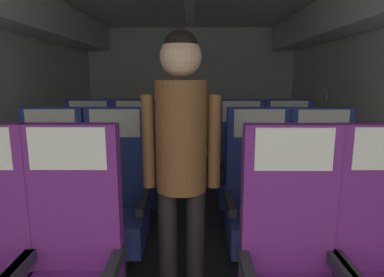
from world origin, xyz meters
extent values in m
cube|color=#23282D|center=(0.00, 2.73, -0.01)|extent=(3.66, 5.87, 0.02)
cube|color=silver|center=(0.00, 5.49, 1.11)|extent=(3.54, 0.06, 2.21)
cube|color=silver|center=(-1.50, 2.73, 1.99)|extent=(0.37, 5.25, 0.36)
cube|color=silver|center=(1.50, 2.73, 1.99)|extent=(0.37, 5.25, 0.36)
cylinder|color=white|center=(1.69, 4.10, 1.15)|extent=(0.01, 0.26, 0.26)
cube|color=#28282D|center=(-0.74, 1.28, 0.53)|extent=(0.05, 0.39, 0.06)
cube|color=#6B237A|center=(-0.52, 1.48, 0.81)|extent=(0.45, 0.08, 0.73)
cube|color=#28282D|center=(-0.31, 1.29, 0.53)|extent=(0.05, 0.39, 0.06)
cube|color=#28282D|center=(-0.74, 1.29, 0.53)|extent=(0.05, 0.39, 0.06)
cube|color=silver|center=(-0.52, 1.43, 1.06)|extent=(0.36, 0.01, 0.20)
cube|color=#6B237A|center=(0.97, 1.49, 0.81)|extent=(0.45, 0.08, 0.73)
cube|color=#28282D|center=(0.75, 1.30, 0.53)|extent=(0.05, 0.39, 0.06)
cube|color=#6B237A|center=(0.51, 1.47, 0.81)|extent=(0.45, 0.08, 0.73)
cube|color=#28282D|center=(0.73, 1.28, 0.53)|extent=(0.05, 0.39, 0.06)
cube|color=#28282D|center=(0.30, 1.28, 0.53)|extent=(0.05, 0.39, 0.06)
cube|color=silver|center=(0.51, 1.43, 1.06)|extent=(0.36, 0.01, 0.20)
cube|color=#38383D|center=(-0.97, 2.12, 0.11)|extent=(0.16, 0.17, 0.22)
cube|color=navy|center=(-0.97, 2.12, 0.33)|extent=(0.45, 0.47, 0.22)
cube|color=navy|center=(-0.97, 2.31, 0.81)|extent=(0.45, 0.08, 0.73)
cube|color=#28282D|center=(-0.75, 2.12, 0.53)|extent=(0.05, 0.39, 0.06)
cube|color=#28282D|center=(-1.18, 2.12, 0.53)|extent=(0.05, 0.39, 0.06)
cube|color=silver|center=(-0.97, 2.26, 1.06)|extent=(0.36, 0.01, 0.20)
cube|color=#38383D|center=(-0.51, 2.12, 0.11)|extent=(0.16, 0.17, 0.22)
cube|color=navy|center=(-0.51, 2.12, 0.33)|extent=(0.45, 0.47, 0.22)
cube|color=navy|center=(-0.51, 2.31, 0.81)|extent=(0.45, 0.08, 0.73)
cube|color=#28282D|center=(-0.29, 2.12, 0.53)|extent=(0.05, 0.39, 0.06)
cube|color=#28282D|center=(-0.72, 2.12, 0.53)|extent=(0.05, 0.39, 0.06)
cube|color=silver|center=(-0.51, 2.27, 1.06)|extent=(0.36, 0.01, 0.20)
cube|color=#38383D|center=(0.97, 2.10, 0.11)|extent=(0.16, 0.17, 0.22)
cube|color=navy|center=(0.97, 2.10, 0.33)|extent=(0.45, 0.47, 0.22)
cube|color=navy|center=(0.97, 2.29, 0.81)|extent=(0.45, 0.08, 0.73)
cube|color=#28282D|center=(1.18, 2.10, 0.53)|extent=(0.05, 0.39, 0.06)
cube|color=#28282D|center=(0.75, 2.10, 0.53)|extent=(0.05, 0.39, 0.06)
cube|color=silver|center=(0.97, 2.25, 1.06)|extent=(0.36, 0.01, 0.20)
cube|color=#38383D|center=(0.52, 2.12, 0.11)|extent=(0.16, 0.17, 0.22)
cube|color=navy|center=(0.52, 2.12, 0.33)|extent=(0.45, 0.47, 0.22)
cube|color=navy|center=(0.52, 2.31, 0.81)|extent=(0.45, 0.08, 0.73)
cube|color=#28282D|center=(0.74, 2.12, 0.53)|extent=(0.05, 0.39, 0.06)
cube|color=#28282D|center=(0.31, 2.12, 0.53)|extent=(0.05, 0.39, 0.06)
cube|color=silver|center=(0.52, 2.26, 1.06)|extent=(0.36, 0.01, 0.20)
cube|color=#38383D|center=(-0.96, 2.93, 0.11)|extent=(0.16, 0.17, 0.22)
cube|color=navy|center=(-0.96, 2.93, 0.33)|extent=(0.45, 0.47, 0.22)
cube|color=navy|center=(-0.96, 3.13, 0.81)|extent=(0.45, 0.08, 0.73)
cube|color=#28282D|center=(-0.75, 2.93, 0.53)|extent=(0.05, 0.39, 0.06)
cube|color=#28282D|center=(-1.18, 2.93, 0.53)|extent=(0.05, 0.39, 0.06)
cube|color=silver|center=(-0.96, 3.08, 1.06)|extent=(0.36, 0.01, 0.20)
cube|color=#38383D|center=(-0.51, 2.94, 0.11)|extent=(0.16, 0.17, 0.22)
cube|color=navy|center=(-0.51, 2.94, 0.33)|extent=(0.45, 0.47, 0.22)
cube|color=navy|center=(-0.51, 3.13, 0.81)|extent=(0.45, 0.08, 0.73)
cube|color=#28282D|center=(-0.30, 2.94, 0.53)|extent=(0.05, 0.39, 0.06)
cube|color=#28282D|center=(-0.73, 2.94, 0.53)|extent=(0.05, 0.39, 0.06)
cube|color=silver|center=(-0.51, 3.08, 1.06)|extent=(0.36, 0.01, 0.20)
cube|color=#38383D|center=(0.97, 2.95, 0.11)|extent=(0.16, 0.17, 0.22)
cube|color=navy|center=(0.97, 2.95, 0.33)|extent=(0.45, 0.47, 0.22)
cube|color=navy|center=(0.97, 3.14, 0.81)|extent=(0.45, 0.08, 0.73)
cube|color=#28282D|center=(1.19, 2.95, 0.53)|extent=(0.05, 0.39, 0.06)
cube|color=#28282D|center=(0.76, 2.95, 0.53)|extent=(0.05, 0.39, 0.06)
cube|color=silver|center=(0.97, 3.09, 1.06)|extent=(0.36, 0.01, 0.20)
cube|color=#38383D|center=(0.51, 2.93, 0.11)|extent=(0.16, 0.17, 0.22)
cube|color=navy|center=(0.51, 2.93, 0.33)|extent=(0.45, 0.47, 0.22)
cube|color=navy|center=(0.51, 3.12, 0.81)|extent=(0.45, 0.08, 0.73)
cube|color=#28282D|center=(0.73, 2.93, 0.53)|extent=(0.05, 0.39, 0.06)
cube|color=#28282D|center=(0.30, 2.93, 0.53)|extent=(0.05, 0.39, 0.06)
cube|color=silver|center=(0.51, 3.08, 1.06)|extent=(0.36, 0.01, 0.20)
cylinder|color=black|center=(-0.09, 1.72, 0.39)|extent=(0.11, 0.11, 0.77)
cylinder|color=black|center=(0.07, 1.72, 0.39)|extent=(0.11, 0.11, 0.77)
cylinder|color=brown|center=(-0.01, 1.72, 1.07)|extent=(0.28, 0.28, 0.60)
cylinder|color=brown|center=(-0.19, 1.72, 1.04)|extent=(0.07, 0.07, 0.51)
cylinder|color=brown|center=(0.17, 1.72, 1.04)|extent=(0.07, 0.07, 0.51)
sphere|color=tan|center=(-0.01, 1.72, 1.49)|extent=(0.22, 0.22, 0.22)
sphere|color=black|center=(-0.01, 1.72, 1.54)|extent=(0.19, 0.19, 0.19)
camera|label=1|loc=(0.06, 0.00, 1.39)|focal=30.09mm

